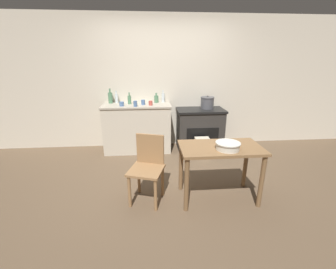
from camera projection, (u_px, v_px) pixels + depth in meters
The scene contains 18 objects.
ground_plane at pixel (170, 181), 3.38m from camera, with size 14.00×14.00×0.00m, color brown.
wall_back at pixel (163, 84), 4.47m from camera, with size 8.00×0.07×2.55m.
counter_cabinet at pixel (138, 128), 4.40m from camera, with size 1.29×0.59×0.92m.
stove at pixel (200, 129), 4.52m from camera, with size 0.93×0.58×0.81m.
work_table at pixel (220, 156), 2.79m from camera, with size 1.00×0.57×0.72m.
chair at pixel (148, 166), 2.82m from camera, with size 0.50×0.50×0.84m.
flour_sack at pixel (202, 147), 4.15m from camera, with size 0.26×0.18×0.37m, color beige.
stock_pot at pixel (207, 103), 4.42m from camera, with size 0.27×0.27×0.25m.
mixing_bowl_large at pixel (228, 146), 2.65m from camera, with size 0.29×0.29×0.09m.
bottle_far_left at pixel (129, 100), 4.27m from camera, with size 0.07×0.07×0.22m.
bottle_left at pixel (163, 97), 4.46m from camera, with size 0.06×0.06×0.24m.
bottle_mid_left at pixel (156, 99), 4.41m from camera, with size 0.08×0.08×0.19m.
bottle_center_left at pixel (110, 98), 4.34m from camera, with size 0.08×0.08×0.28m.
bottle_center at pixel (117, 98), 4.37m from camera, with size 0.06×0.06×0.24m.
cup_center_right at pixel (143, 102), 4.22m from camera, with size 0.07×0.07×0.09m, color #4C6B99.
cup_mid_right at pixel (122, 104), 4.09m from camera, with size 0.08×0.08×0.08m, color #4C6B99.
cup_right at pixel (151, 103), 4.16m from camera, with size 0.07×0.07×0.08m, color #B74C42.
cup_far_right at pixel (135, 104), 4.05m from camera, with size 0.07×0.07×0.10m, color #4C6B99.
Camera 1 is at (-0.28, -2.97, 1.74)m, focal length 24.00 mm.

